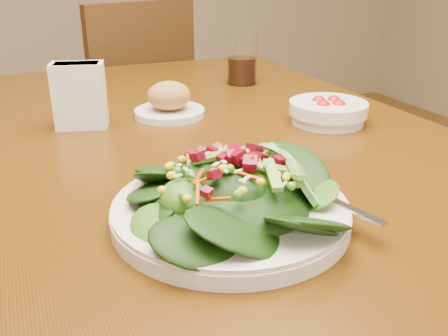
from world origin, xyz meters
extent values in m
cube|color=#442507|center=(0.00, 0.00, 0.73)|extent=(0.90, 1.40, 0.04)
cylinder|color=#422A14|center=(-0.39, 0.64, 0.35)|extent=(0.07, 0.07, 0.71)
cylinder|color=#422A14|center=(0.39, 0.64, 0.35)|extent=(0.07, 0.07, 0.71)
cube|color=#422A14|center=(0.04, 1.03, 0.44)|extent=(0.54, 0.54, 0.04)
cylinder|color=#422A14|center=(0.16, 1.26, 0.21)|extent=(0.04, 0.04, 0.42)
cylinder|color=#422A14|center=(-0.19, 1.15, 0.21)|extent=(0.04, 0.04, 0.42)
cylinder|color=#422A14|center=(0.27, 0.92, 0.21)|extent=(0.04, 0.04, 0.42)
cylinder|color=#422A14|center=(-0.07, 0.80, 0.21)|extent=(0.04, 0.04, 0.42)
cube|color=#422A14|center=(0.11, 0.84, 0.69)|extent=(0.40, 0.15, 0.47)
cylinder|color=white|center=(-0.08, -0.31, 0.76)|extent=(0.29, 0.29, 0.02)
ellipsoid|color=black|center=(-0.08, -0.31, 0.79)|extent=(0.20, 0.20, 0.04)
cube|color=silver|center=(0.04, -0.34, 0.77)|extent=(0.05, 0.18, 0.01)
cylinder|color=white|center=(-0.02, 0.14, 0.76)|extent=(0.14, 0.14, 0.01)
ellipsoid|color=#A06730|center=(-0.02, 0.14, 0.79)|extent=(0.09, 0.09, 0.06)
cylinder|color=white|center=(0.25, -0.02, 0.77)|extent=(0.15, 0.15, 0.04)
sphere|color=red|center=(0.27, -0.01, 0.78)|extent=(0.03, 0.03, 0.03)
sphere|color=red|center=(0.24, 0.00, 0.78)|extent=(0.03, 0.03, 0.03)
sphere|color=red|center=(0.23, -0.03, 0.78)|extent=(0.03, 0.03, 0.03)
sphere|color=red|center=(0.26, -0.04, 0.78)|extent=(0.03, 0.03, 0.03)
cylinder|color=silver|center=(0.24, 0.35, 0.82)|extent=(0.08, 0.08, 0.13)
cylinder|color=black|center=(0.24, 0.35, 0.78)|extent=(0.07, 0.07, 0.07)
cube|color=white|center=(-0.20, 0.14, 0.81)|extent=(0.11, 0.08, 0.12)
cube|color=white|center=(-0.20, 0.14, 0.82)|extent=(0.09, 0.06, 0.10)
camera|label=1|loc=(-0.30, -0.81, 1.05)|focal=40.00mm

